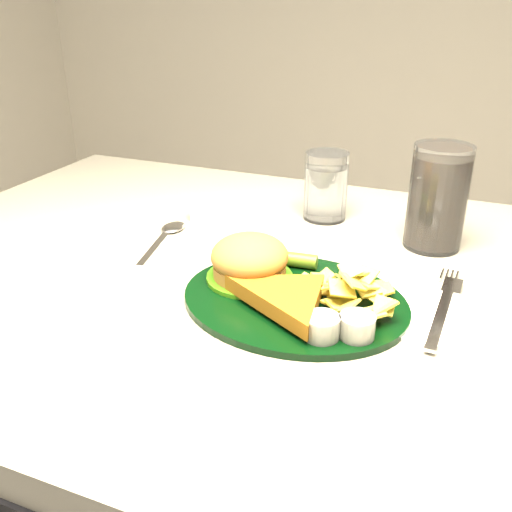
{
  "coord_description": "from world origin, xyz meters",
  "views": [
    {
      "loc": [
        0.22,
        -0.64,
        1.09
      ],
      "look_at": [
        -0.02,
        -0.06,
        0.8
      ],
      "focal_mm": 40.0,
      "sensor_mm": 36.0,
      "label": 1
    }
  ],
  "objects_px": {
    "water_glass": "(326,186)",
    "fork_napkin": "(440,315)",
    "table": "(279,482)",
    "cola_glass": "(438,198)",
    "dinner_plate": "(295,281)"
  },
  "relations": [
    {
      "from": "water_glass",
      "to": "fork_napkin",
      "type": "bearing_deg",
      "value": -50.69
    },
    {
      "from": "cola_glass",
      "to": "water_glass",
      "type": "bearing_deg",
      "value": 164.36
    },
    {
      "from": "table",
      "to": "fork_napkin",
      "type": "bearing_deg",
      "value": -11.34
    },
    {
      "from": "dinner_plate",
      "to": "water_glass",
      "type": "relative_size",
      "value": 2.51
    },
    {
      "from": "table",
      "to": "cola_glass",
      "type": "xyz_separation_m",
      "value": [
        0.17,
        0.17,
        0.45
      ]
    },
    {
      "from": "table",
      "to": "water_glass",
      "type": "height_order",
      "value": "water_glass"
    },
    {
      "from": "cola_glass",
      "to": "fork_napkin",
      "type": "distance_m",
      "value": 0.22
    },
    {
      "from": "water_glass",
      "to": "dinner_plate",
      "type": "bearing_deg",
      "value": -81.06
    },
    {
      "from": "dinner_plate",
      "to": "water_glass",
      "type": "bearing_deg",
      "value": 103.42
    },
    {
      "from": "dinner_plate",
      "to": "cola_glass",
      "type": "bearing_deg",
      "value": 65.35
    },
    {
      "from": "table",
      "to": "water_glass",
      "type": "relative_size",
      "value": 10.95
    },
    {
      "from": "table",
      "to": "fork_napkin",
      "type": "relative_size",
      "value": 6.83
    },
    {
      "from": "cola_glass",
      "to": "fork_napkin",
      "type": "bearing_deg",
      "value": -80.59
    },
    {
      "from": "fork_napkin",
      "to": "cola_glass",
      "type": "bearing_deg",
      "value": 101.69
    },
    {
      "from": "water_glass",
      "to": "cola_glass",
      "type": "height_order",
      "value": "cola_glass"
    }
  ]
}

